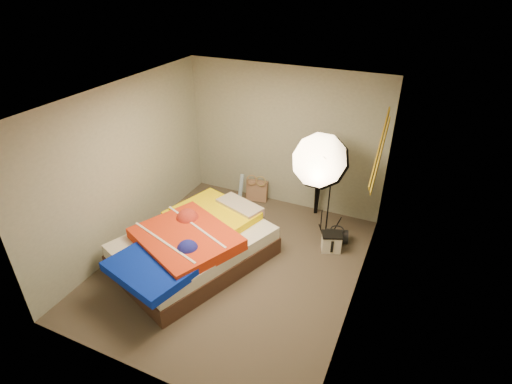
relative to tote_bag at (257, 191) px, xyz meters
The scene contains 15 objects.
floor 1.92m from the tote_bag, 76.50° to the right, with size 4.00×4.00×0.00m, color brown.
ceiling 2.99m from the tote_bag, 76.50° to the right, with size 4.00×4.00×0.00m, color silver.
wall_back 1.15m from the tote_bag, 18.03° to the left, with size 3.50×3.50×0.00m, color #9A9F8D.
wall_front 4.02m from the tote_bag, 83.41° to the right, with size 3.50×3.50×0.00m, color #9A9F8D.
wall_left 2.50m from the tote_bag, 125.12° to the right, with size 4.00×4.00×0.00m, color #9A9F8D.
wall_right 3.06m from the tote_bag, 40.20° to the right, with size 4.00×4.00×0.00m, color #9A9F8D.
tote_bag is the anchor object (origin of this frame).
wrapping_roll 0.39m from the tote_bag, 118.51° to the right, with size 0.07×0.07×0.63m, color #4F86B5.
camera_case 1.91m from the tote_bag, 28.98° to the right, with size 0.28×0.20×0.28m, color beige.
duffel_bag 1.82m from the tote_bag, 21.70° to the right, with size 0.22×0.22×0.35m, color black.
wall_stripe_upper 3.06m from the tote_bag, 29.98° to the right, with size 0.02×1.10×0.10m, color gold.
wall_stripe_lower 2.86m from the tote_bag, 24.80° to the right, with size 0.02×1.10×0.10m, color gold.
bed 2.04m from the tote_bag, 92.64° to the right, with size 2.16×2.64×0.63m.
photo_umbrella 1.82m from the tote_bag, 24.12° to the right, with size 1.09×0.84×1.82m.
camera_tripod 1.29m from the tote_bag, ahead, with size 0.08×0.08×1.38m.
Camera 1 is at (2.20, -4.04, 3.87)m, focal length 28.00 mm.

